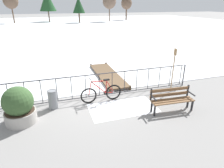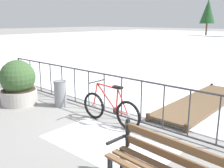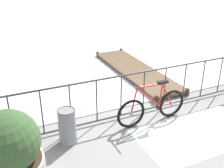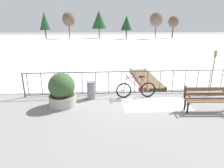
% 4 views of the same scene
% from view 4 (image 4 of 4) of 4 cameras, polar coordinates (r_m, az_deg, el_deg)
% --- Properties ---
extents(ground_plane, '(160.00, 160.00, 0.00)m').
position_cam_4_polar(ground_plane, '(8.61, 4.80, -3.07)').
color(ground_plane, gray).
extents(frozen_pond, '(80.00, 56.00, 0.03)m').
position_cam_4_polar(frozen_pond, '(36.51, -2.26, 12.49)').
color(frozen_pond, white).
rests_on(frozen_pond, ground).
extents(snow_patch, '(2.56, 1.42, 0.01)m').
position_cam_4_polar(snow_patch, '(7.72, 12.86, -5.88)').
color(snow_patch, white).
rests_on(snow_patch, ground).
extents(railing_fence, '(9.06, 0.06, 1.07)m').
position_cam_4_polar(railing_fence, '(8.43, 4.90, 0.50)').
color(railing_fence, '#38383D').
rests_on(railing_fence, ground).
extents(bicycle_near_railing, '(1.71, 0.52, 0.97)m').
position_cam_4_polar(bicycle_near_railing, '(8.16, 7.21, -1.56)').
color(bicycle_near_railing, black).
rests_on(bicycle_near_railing, ground).
extents(park_bench, '(1.63, 0.59, 0.89)m').
position_cam_4_polar(park_bench, '(7.61, 26.65, -3.56)').
color(park_bench, brown).
rests_on(park_bench, ground).
extents(planter_with_shrub, '(1.02, 1.02, 1.28)m').
position_cam_4_polar(planter_with_shrub, '(7.45, -14.76, -1.89)').
color(planter_with_shrub, '#ADA8A0').
rests_on(planter_with_shrub, ground).
extents(trash_bin, '(0.35, 0.35, 0.73)m').
position_cam_4_polar(trash_bin, '(8.03, -6.26, -1.80)').
color(trash_bin, gray).
rests_on(trash_bin, ground).
extents(oar_upright, '(0.04, 0.16, 1.98)m').
position_cam_4_polar(oar_upright, '(9.14, 27.97, 3.59)').
color(oar_upright, '#937047').
rests_on(oar_upright, ground).
extents(wooden_dock, '(1.10, 4.12, 0.20)m').
position_cam_4_polar(wooden_dock, '(11.00, 9.92, 1.88)').
color(wooden_dock, brown).
rests_on(wooden_dock, ground).
extents(tree_far_west, '(2.54, 2.54, 5.03)m').
position_cam_4_polar(tree_far_west, '(44.03, 4.37, 17.74)').
color(tree_far_west, brown).
rests_on(tree_far_west, ground).
extents(tree_west_mid, '(2.86, 2.86, 5.89)m').
position_cam_4_polar(tree_west_mid, '(47.12, -12.88, 18.36)').
color(tree_west_mid, brown).
rests_on(tree_west_mid, ground).
extents(tree_centre, '(2.93, 2.93, 5.87)m').
position_cam_4_polar(tree_centre, '(46.88, 13.11, 18.28)').
color(tree_centre, brown).
rests_on(tree_centre, ground).
extents(tree_east_mid, '(3.54, 3.54, 6.40)m').
position_cam_4_polar(tree_east_mid, '(48.12, -3.93, 18.69)').
color(tree_east_mid, brown).
rests_on(tree_east_mid, ground).
extents(tree_far_east, '(2.44, 2.44, 5.88)m').
position_cam_4_polar(tree_far_east, '(48.23, -19.57, 17.32)').
color(tree_far_east, brown).
rests_on(tree_far_east, ground).
extents(tree_extra, '(2.54, 2.54, 5.23)m').
position_cam_4_polar(tree_extra, '(51.17, 17.95, 17.28)').
color(tree_extra, brown).
rests_on(tree_extra, ground).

